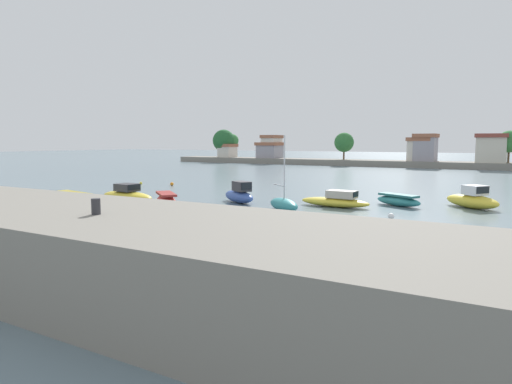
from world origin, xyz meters
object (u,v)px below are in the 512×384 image
at_px(mooring_buoy_0, 172,184).
at_px(moored_boat_1, 127,195).
at_px(moored_boat_6, 398,200).
at_px(mooring_bollard, 96,207).
at_px(mooring_buoy_3, 141,183).
at_px(mooring_buoy_2, 411,201).
at_px(mooring_buoy_4, 391,216).
at_px(moored_boat_3, 239,195).
at_px(moored_boat_7, 472,200).
at_px(moored_boat_0, 69,198).
at_px(moored_boat_5, 336,201).
at_px(moored_boat_4, 284,204).
at_px(moored_boat_2, 166,201).

bearing_deg(mooring_buoy_0, moored_boat_1, -64.37).
relative_size(moored_boat_6, mooring_buoy_0, 10.40).
xyz_separation_m(mooring_bollard, moored_boat_6, (3.65, 26.20, -2.51)).
bearing_deg(mooring_buoy_3, mooring_buoy_2, -0.41).
height_order(mooring_buoy_0, mooring_buoy_2, mooring_buoy_0).
height_order(moored_boat_1, mooring_buoy_4, moored_boat_1).
xyz_separation_m(moored_boat_3, mooring_buoy_4, (12.81, -1.95, -0.47)).
bearing_deg(mooring_buoy_2, moored_boat_7, -14.64).
relative_size(moored_boat_0, mooring_buoy_2, 24.33).
height_order(moored_boat_3, moored_boat_6, moored_boat_3).
bearing_deg(moored_boat_7, moored_boat_3, -122.02).
bearing_deg(mooring_buoy_3, moored_boat_5, -12.97).
xyz_separation_m(moored_boat_1, mooring_buoy_4, (21.05, 2.46, -0.36)).
relative_size(moored_boat_5, mooring_buoy_4, 13.59).
xyz_separation_m(moored_boat_3, mooring_buoy_2, (12.16, 7.54, -0.55)).
bearing_deg(moored_boat_4, moored_boat_1, -131.05).
distance_m(moored_boat_2, moored_boat_3, 6.33).
bearing_deg(mooring_buoy_3, moored_boat_2, -40.63).
relative_size(moored_boat_1, mooring_buoy_0, 14.33).
xyz_separation_m(moored_boat_7, mooring_buoy_2, (-4.71, 1.23, -0.51)).
bearing_deg(moored_boat_7, moored_boat_6, -124.59).
relative_size(moored_boat_2, moored_boat_7, 0.80).
bearing_deg(moored_boat_0, mooring_buoy_3, 125.27).
bearing_deg(moored_boat_5, moored_boat_7, 28.61).
height_order(moored_boat_5, mooring_buoy_2, moored_boat_5).
xyz_separation_m(mooring_bollard, mooring_buoy_3, (-26.63, 29.31, -2.79)).
distance_m(moored_boat_4, mooring_buoy_3, 25.70).
height_order(moored_boat_3, moored_boat_7, moored_boat_3).
bearing_deg(moored_boat_7, moored_boat_2, -111.57).
height_order(moored_boat_1, moored_boat_4, moored_boat_4).
relative_size(mooring_buoy_3, mooring_buoy_4, 0.77).
distance_m(mooring_bollard, mooring_buoy_3, 39.70).
bearing_deg(mooring_buoy_4, moored_boat_0, -168.30).
relative_size(moored_boat_6, moored_boat_7, 0.87).
height_order(mooring_buoy_0, mooring_buoy_4, mooring_buoy_4).
bearing_deg(moored_boat_4, mooring_buoy_0, -168.97).
height_order(moored_boat_7, mooring_buoy_2, moored_boat_7).
bearing_deg(moored_boat_1, mooring_buoy_2, 35.06).
bearing_deg(moored_boat_6, moored_boat_5, -117.95).
relative_size(moored_boat_2, moored_boat_6, 0.92).
height_order(moored_boat_0, moored_boat_1, moored_boat_1).
distance_m(mooring_bollard, mooring_buoy_0, 37.61).
height_order(moored_boat_1, mooring_buoy_3, moored_boat_1).
bearing_deg(mooring_buoy_0, moored_boat_5, -16.93).
relative_size(moored_boat_7, mooring_buoy_4, 11.56).
bearing_deg(moored_boat_2, mooring_bollard, -15.71).
relative_size(moored_boat_3, mooring_buoy_2, 18.21).
bearing_deg(moored_boat_5, moored_boat_4, -121.23).
bearing_deg(mooring_buoy_4, moored_boat_5, 144.23).
distance_m(moored_boat_1, mooring_buoy_4, 21.19).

